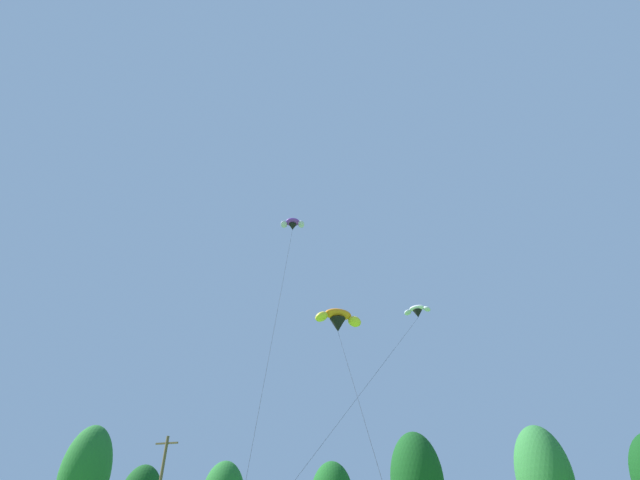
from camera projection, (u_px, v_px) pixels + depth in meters
The scene contains 5 objects.
treeline_tree_a at pixel (84, 475), 51.37m from camera, with size 5.44×5.44×13.50m.
treeline_tree_f at pixel (545, 478), 40.05m from camera, with size 4.76×4.76×10.97m.
parafoil_kite_high_white at pixel (417, 311), 37.82m from camera, with size 8.78×16.21×17.24m.
parafoil_kite_mid_orange at pixel (338, 320), 33.64m from camera, with size 7.09×15.95×15.30m.
parafoil_kite_far_purple at pixel (293, 225), 39.23m from camera, with size 2.74×10.83×24.10m.
Camera 1 is at (7.06, 3.52, 2.01)m, focal length 25.66 mm.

